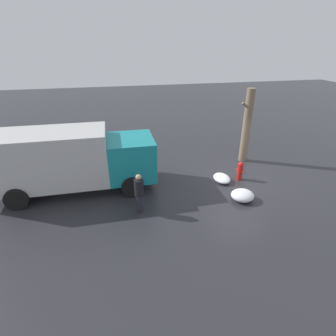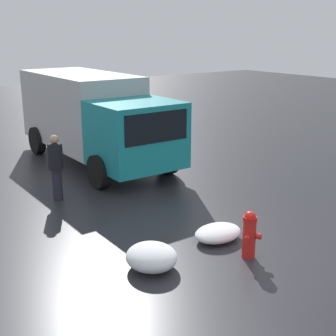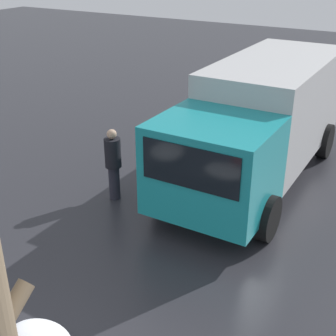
# 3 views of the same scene
# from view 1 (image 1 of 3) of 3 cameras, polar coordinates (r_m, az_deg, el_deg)

# --- Properties ---
(ground_plane) EXTENTS (60.00, 60.00, 0.00)m
(ground_plane) POSITION_cam_1_polar(r_m,az_deg,el_deg) (12.96, 15.15, -2.40)
(ground_plane) COLOR #28282D
(fire_hydrant) EXTENTS (0.37, 0.43, 0.90)m
(fire_hydrant) POSITION_cam_1_polar(r_m,az_deg,el_deg) (12.75, 15.40, -0.56)
(fire_hydrant) COLOR red
(fire_hydrant) RESTS_ON ground_plane
(tree_trunk) EXTENTS (0.64, 0.42, 3.87)m
(tree_trunk) POSITION_cam_1_polar(r_m,az_deg,el_deg) (14.42, 16.74, 8.72)
(tree_trunk) COLOR #7F6B51
(tree_trunk) RESTS_ON ground_plane
(delivery_truck) EXTENTS (6.78, 2.53, 2.70)m
(delivery_truck) POSITION_cam_1_polar(r_m,az_deg,el_deg) (11.78, -20.47, 1.92)
(delivery_truck) COLOR teal
(delivery_truck) RESTS_ON ground_plane
(pedestrian) EXTENTS (0.35, 0.35, 1.63)m
(pedestrian) POSITION_cam_1_polar(r_m,az_deg,el_deg) (9.84, -6.28, -5.25)
(pedestrian) COLOR #23232D
(pedestrian) RESTS_ON ground_plane
(snow_pile_by_hydrant) EXTENTS (0.95, 0.89, 0.44)m
(snow_pile_by_hydrant) POSITION_cam_1_polar(r_m,az_deg,el_deg) (11.28, 15.90, -5.75)
(snow_pile_by_hydrant) COLOR white
(snow_pile_by_hydrant) RESTS_ON ground_plane
(snow_pile_curbside) EXTENTS (0.74, 1.02, 0.30)m
(snow_pile_curbside) POSITION_cam_1_polar(r_m,az_deg,el_deg) (12.55, 11.62, -2.18)
(snow_pile_curbside) COLOR white
(snow_pile_curbside) RESTS_ON ground_plane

